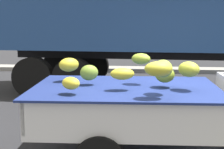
# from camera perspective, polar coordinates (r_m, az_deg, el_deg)

# --- Properties ---
(curb_strip) EXTENTS (80.00, 0.80, 0.16)m
(curb_strip) POSITION_cam_1_polar(r_m,az_deg,el_deg) (13.55, 8.14, 0.77)
(curb_strip) COLOR gray
(curb_strip) RESTS_ON ground
(semi_trailer) EXTENTS (12.10, 3.13, 3.95)m
(semi_trailer) POSITION_cam_1_polar(r_m,az_deg,el_deg) (9.71, 16.31, 11.77)
(semi_trailer) COLOR navy
(semi_trailer) RESTS_ON ground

